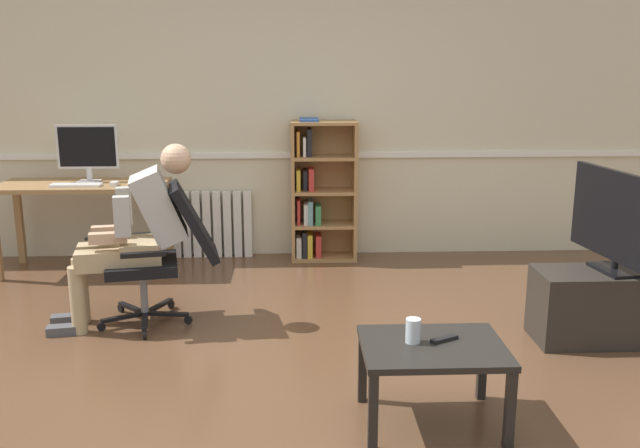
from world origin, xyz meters
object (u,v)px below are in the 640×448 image
Objects in this scene: keyboard at (76,185)px; computer_mouse at (114,184)px; spare_remote at (444,339)px; tv_stand at (611,306)px; radiator at (207,224)px; coffee_table at (433,355)px; computer_desk at (83,196)px; bookshelf at (319,194)px; drinking_glass at (413,331)px; person_seated at (135,231)px; office_chair at (166,248)px; tv_screen at (620,220)px; imac_monitor at (88,149)px.

computer_mouse is at bearing 3.79° from keyboard.
tv_stand is at bearing 98.67° from spare_remote.
computer_mouse is at bearing -143.10° from radiator.
coffee_table is at bearing -64.52° from radiator.
computer_mouse reaches higher than tv_stand.
computer_desk is 1.70× the size of radiator.
computer_mouse is at bearing 156.05° from tv_stand.
computer_mouse is at bearing -166.39° from bookshelf.
drinking_glass is 0.17m from spare_remote.
computer_mouse reaches higher than spare_remote.
tv_stand is at bearing -23.83° from computer_desk.
radiator is 0.66× the size of person_seated.
person_seated is at bearing 139.69° from drinking_glass.
bookshelf is (1.99, 0.43, -0.17)m from keyboard.
bookshelf is 1.86m from office_chair.
computer_desk is at bearing 132.41° from coffee_table.
tv_stand is 1.68m from coffee_table.
bookshelf is at bearing 96.70° from drinking_glass.
radiator is at bearing 143.71° from tv_stand.
tv_screen is at bearing -21.96° from keyboard.
person_seated is 8.16× the size of spare_remote.
tv_stand is 7.92× the size of drinking_glass.
computer_mouse is 1.20m from person_seated.
radiator reaches higher than spare_remote.
drinking_glass is (0.34, -2.91, -0.11)m from bookshelf.
bookshelf reaches higher than keyboard.
bookshelf is at bearing 34.17° from tv_screen.
tv_stand is (1.79, -1.95, -0.36)m from bookshelf.
imac_monitor reaches higher than radiator.
tv_stand is 0.56m from tv_screen.
drinking_glass is at bearing -50.89° from computer_mouse.
imac_monitor is 0.52× the size of tv_stand.
person_seated is 3.13m from tv_stand.
office_chair is 0.97× the size of tv_screen.
tv_stand is (3.07, -0.43, -0.42)m from person_seated.
person_seated is at bearing -70.12° from computer_mouse.
office_chair reaches higher than drinking_glass.
bookshelf is 1.56× the size of radiator.
imac_monitor reaches higher than computer_mouse.
radiator is 0.82× the size of tv_screen.
person_seated reaches higher than keyboard.
office_chair reaches higher than computer_mouse.
computer_mouse is 1.75m from bookshelf.
drinking_glass is at bearing -146.49° from tv_stand.
bookshelf is at bearing 12.16° from keyboard.
office_chair is 1.38× the size of coffee_table.
tv_screen reaches higher than coffee_table.
office_chair is (0.90, -1.06, -0.25)m from keyboard.
imac_monitor reaches higher than keyboard.
computer_desk reaches higher than drinking_glass.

